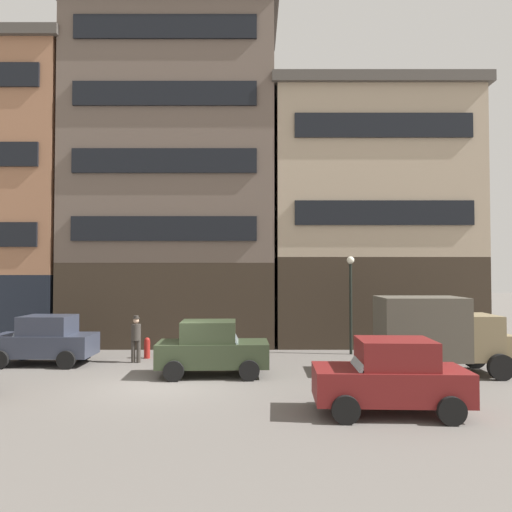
{
  "coord_description": "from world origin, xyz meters",
  "views": [
    {
      "loc": [
        2.97,
        -14.74,
        3.54
      ],
      "look_at": [
        2.95,
        1.84,
        4.03
      ],
      "focal_mm": 33.49,
      "sensor_mm": 36.0,
      "label": 1
    }
  ],
  "objects": [
    {
      "name": "sedan_light",
      "position": [
        -4.96,
        3.23,
        0.91
      ],
      "size": [
        3.73,
        1.91,
        1.83
      ],
      "color": "#333847",
      "rests_on": "ground_plane"
    },
    {
      "name": "streetlamp_curbside",
      "position": [
        6.97,
        5.43,
        2.67
      ],
      "size": [
        0.32,
        0.32,
        4.12
      ],
      "color": "black",
      "rests_on": "ground_plane"
    },
    {
      "name": "building_center_left",
      "position": [
        -1.13,
        9.17,
        8.32
      ],
      "size": [
        10.36,
        5.85,
        16.56
      ],
      "color": "#33281E",
      "rests_on": "ground_plane"
    },
    {
      "name": "building_far_left",
      "position": [
        -9.84,
        9.18,
        7.37
      ],
      "size": [
        7.75,
        5.85,
        14.64
      ],
      "color": "black",
      "rests_on": "ground_plane"
    },
    {
      "name": "building_center_right",
      "position": [
        8.7,
        9.18,
        6.3
      ],
      "size": [
        10.01,
        5.85,
        12.51
      ],
      "color": "#33281E",
      "rests_on": "ground_plane"
    },
    {
      "name": "sedan_dark",
      "position": [
        1.49,
        1.36,
        0.91
      ],
      "size": [
        3.76,
        1.97,
        1.83
      ],
      "color": "#2D3823",
      "rests_on": "ground_plane"
    },
    {
      "name": "pedestrian_officer",
      "position": [
        -1.63,
        3.59,
        0.98
      ],
      "size": [
        0.5,
        0.5,
        1.79
      ],
      "color": "#38332D",
      "rests_on": "ground_plane"
    },
    {
      "name": "delivery_truck_near",
      "position": [
        9.18,
        1.61,
        1.42
      ],
      "size": [
        4.36,
        2.15,
        2.62
      ],
      "color": "#7A6B4C",
      "rests_on": "ground_plane"
    },
    {
      "name": "sedan_parked_curb",
      "position": [
        6.3,
        -2.91,
        0.91
      ],
      "size": [
        3.76,
        1.97,
        1.83
      ],
      "color": "maroon",
      "rests_on": "ground_plane"
    },
    {
      "name": "ground_plane",
      "position": [
        0.0,
        0.0,
        0.0
      ],
      "size": [
        120.0,
        120.0,
        0.0
      ],
      "primitive_type": "plane",
      "color": "#605B56"
    },
    {
      "name": "fire_hydrant_curbside",
      "position": [
        -1.41,
        4.5,
        0.43
      ],
      "size": [
        0.24,
        0.24,
        0.83
      ],
      "color": "maroon",
      "rests_on": "ground_plane"
    }
  ]
}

